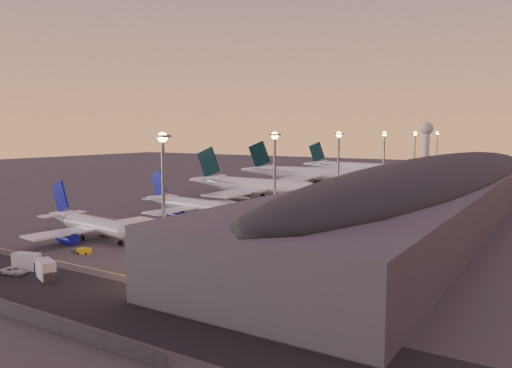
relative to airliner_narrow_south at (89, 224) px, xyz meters
The scene contains 15 objects.
ground 27.10m from the airliner_narrow_south, 87.74° to the left, with size 700.00×700.00×0.00m, color #42403D.
airliner_narrow_south is the anchor object (origin of this frame).
airliner_narrow_north 37.91m from the airliner_narrow_south, 90.98° to the left, with size 38.16×34.26×13.62m.
airliner_wide_near 81.06m from the airliner_narrow_south, 93.22° to the left, with size 61.89×56.27×19.83m.
airliner_wide_mid 137.70m from the airliner_narrow_south, 94.84° to the left, with size 66.41×60.93×21.24m.
airliner_wide_far 194.48m from the airliner_narrow_south, 93.22° to the left, with size 61.57×56.50×19.70m.
terminal_building 117.69m from the airliner_narrow_south, 57.66° to the left, with size 56.35×255.00×17.46m.
light_masts 100.05m from the airliner_narrow_south, 68.03° to the left, with size 2.20×217.20×25.90m.
radar_tower 287.66m from the airliner_narrow_south, 87.79° to the left, with size 9.00×9.00×32.50m.
lane_markings 66.95m from the airliner_narrow_south, 89.09° to the left, with size 90.00×180.36×0.00m.
baggage_tug_a 16.71m from the airliner_narrow_south, 44.36° to the right, with size 4.36×2.81×1.21m.
baggage_tug_b 34.76m from the airliner_narrow_south, ahead, with size 4.10×3.68×1.19m.
catering_truck_a 28.44m from the airliner_narrow_south, 62.05° to the right, with size 5.94×3.60×3.13m.
catering_truck_b 34.65m from the airliner_narrow_south, 51.23° to the right, with size 6.30×4.25×3.31m.
service_van_e 31.91m from the airliner_narrow_south, 63.52° to the right, with size 2.31×5.01×1.39m, color silver.
Camera 1 is at (98.07, -106.68, 26.11)m, focal length 35.00 mm.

